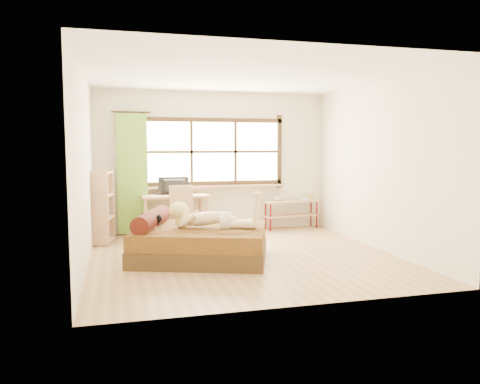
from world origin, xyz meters
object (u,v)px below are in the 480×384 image
object	(u,v)px
bookshelf	(102,207)
desk	(175,200)
bed	(198,242)
pipe_shelf	(292,208)
kitten	(151,221)
woman	(212,209)
chair	(182,210)

from	to	relation	value
bookshelf	desk	bearing A→B (deg)	27.50
bed	bookshelf	size ratio (longest dim) A/B	1.82
pipe_shelf	bookshelf	distance (m)	3.69
bed	kitten	bearing A→B (deg)	-168.09
bed	woman	size ratio (longest dim) A/B	1.72
woman	chair	xyz separation A→B (m)	(-0.21, 1.62, -0.22)
kitten	pipe_shelf	xyz separation A→B (m)	(2.93, 1.95, -0.17)
chair	woman	bearing A→B (deg)	-85.40
desk	woman	bearing A→B (deg)	-84.05
kitten	bookshelf	size ratio (longest dim) A/B	0.23
chair	desk	bearing A→B (deg)	101.82
bed	desk	xyz separation A→B (m)	(-0.12, 1.92, 0.40)
kitten	desk	bearing A→B (deg)	92.02
kitten	chair	xyz separation A→B (m)	(0.66, 1.47, -0.05)
bookshelf	chair	bearing A→B (deg)	11.65
woman	desk	size ratio (longest dim) A/B	1.06
chair	pipe_shelf	bearing A→B (deg)	9.08
bookshelf	pipe_shelf	bearing A→B (deg)	18.53
kitten	desk	xyz separation A→B (m)	(0.56, 1.83, 0.08)
desk	chair	world-z (taller)	chair
bed	bookshelf	bearing A→B (deg)	151.43
desk	chair	bearing A→B (deg)	-78.18
bed	woman	bearing A→B (deg)	0.48
bed	chair	size ratio (longest dim) A/B	2.39
kitten	chair	bearing A→B (deg)	84.96
kitten	pipe_shelf	bearing A→B (deg)	52.70
woman	desk	distance (m)	2.01
woman	bookshelf	xyz separation A→B (m)	(-1.59, 1.59, -0.12)
kitten	pipe_shelf	world-z (taller)	kitten
chair	pipe_shelf	xyz separation A→B (m)	(2.28, 0.48, -0.11)
woman	chair	bearing A→B (deg)	116.58
pipe_shelf	chair	bearing A→B (deg)	-175.70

